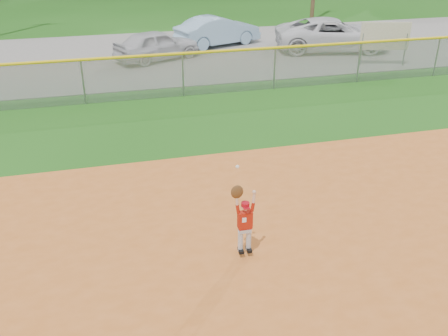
# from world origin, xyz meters

# --- Properties ---
(ground) EXTENTS (120.00, 120.00, 0.00)m
(ground) POSITION_xyz_m (0.00, 0.00, 0.00)
(ground) COLOR #1D5613
(ground) RESTS_ON ground
(parking_strip) EXTENTS (44.00, 10.00, 0.03)m
(parking_strip) POSITION_xyz_m (0.00, 16.00, 0.01)
(parking_strip) COLOR slate
(parking_strip) RESTS_ON ground
(car_white_a) EXTENTS (4.07, 2.93, 1.29)m
(car_white_a) POSITION_xyz_m (-0.23, 15.11, 0.67)
(car_white_a) COLOR silver
(car_white_a) RESTS_ON parking_strip
(car_blue) EXTENTS (4.42, 2.77, 1.38)m
(car_blue) POSITION_xyz_m (2.98, 17.14, 0.72)
(car_blue) COLOR #9AC4E7
(car_blue) RESTS_ON parking_strip
(car_white_b) EXTENTS (5.63, 3.41, 1.46)m
(car_white_b) POSITION_xyz_m (7.89, 14.81, 0.76)
(car_white_b) COLOR white
(car_white_b) RESTS_ON parking_strip
(sponsor_sign) EXTENTS (1.97, 0.59, 1.80)m
(sponsor_sign) POSITION_xyz_m (8.78, 11.86, 1.19)
(sponsor_sign) COLOR gray
(sponsor_sign) RESTS_ON ground
(outfield_fence) EXTENTS (40.06, 0.10, 1.55)m
(outfield_fence) POSITION_xyz_m (0.00, 10.00, 0.88)
(outfield_fence) COLOR gray
(outfield_fence) RESTS_ON ground
(ballplayer) EXTENTS (0.45, 0.20, 1.77)m
(ballplayer) POSITION_xyz_m (-0.60, 0.60, 0.82)
(ballplayer) COLOR silver
(ballplayer) RESTS_ON ground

